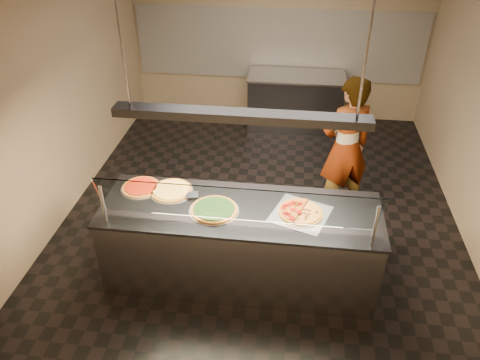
# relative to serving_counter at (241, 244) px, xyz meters

# --- Properties ---
(ground) EXTENTS (5.00, 6.00, 0.02)m
(ground) POSITION_rel_serving_counter_xyz_m (0.12, 1.24, -0.48)
(ground) COLOR black
(ground) RESTS_ON ground
(wall_back) EXTENTS (5.00, 0.02, 3.00)m
(wall_back) POSITION_rel_serving_counter_xyz_m (0.12, 4.25, 1.03)
(wall_back) COLOR #947C5F
(wall_back) RESTS_ON ground
(wall_front) EXTENTS (5.00, 0.02, 3.00)m
(wall_front) POSITION_rel_serving_counter_xyz_m (0.12, -1.77, 1.03)
(wall_front) COLOR #947C5F
(wall_front) RESTS_ON ground
(wall_left) EXTENTS (0.02, 6.00, 3.00)m
(wall_left) POSITION_rel_serving_counter_xyz_m (-2.39, 1.24, 1.03)
(wall_left) COLOR #947C5F
(wall_left) RESTS_ON ground
(tile_band) EXTENTS (4.90, 0.02, 1.20)m
(tile_band) POSITION_rel_serving_counter_xyz_m (0.12, 4.22, 0.83)
(tile_band) COLOR silver
(tile_band) RESTS_ON wall_back
(serving_counter) EXTENTS (2.82, 0.94, 0.93)m
(serving_counter) POSITION_rel_serving_counter_xyz_m (0.00, 0.00, 0.00)
(serving_counter) COLOR #B7B7BC
(serving_counter) RESTS_ON ground
(sneeze_guard) EXTENTS (2.58, 0.18, 0.54)m
(sneeze_guard) POSITION_rel_serving_counter_xyz_m (0.00, -0.34, 0.76)
(sneeze_guard) COLOR #B7B7BC
(sneeze_guard) RESTS_ON serving_counter
(perforated_tray) EXTENTS (0.67, 0.67, 0.01)m
(perforated_tray) POSITION_rel_serving_counter_xyz_m (0.60, -0.01, 0.47)
(perforated_tray) COLOR silver
(perforated_tray) RESTS_ON serving_counter
(half_pizza_pepperoni) EXTENTS (0.35, 0.48, 0.05)m
(half_pizza_pepperoni) POSITION_rel_serving_counter_xyz_m (0.49, -0.01, 0.50)
(half_pizza_pepperoni) COLOR brown
(half_pizza_pepperoni) RESTS_ON perforated_tray
(half_pizza_sausage) EXTENTS (0.35, 0.48, 0.04)m
(half_pizza_sausage) POSITION_rel_serving_counter_xyz_m (0.70, -0.01, 0.49)
(half_pizza_sausage) COLOR brown
(half_pizza_sausage) RESTS_ON perforated_tray
(pizza_spinach) EXTENTS (0.50, 0.50, 0.03)m
(pizza_spinach) POSITION_rel_serving_counter_xyz_m (-0.26, -0.06, 0.48)
(pizza_spinach) COLOR silver
(pizza_spinach) RESTS_ON serving_counter
(pizza_cheese) EXTENTS (0.46, 0.46, 0.03)m
(pizza_cheese) POSITION_rel_serving_counter_xyz_m (-0.76, 0.21, 0.48)
(pizza_cheese) COLOR silver
(pizza_cheese) RESTS_ON serving_counter
(pizza_tomato) EXTENTS (0.42, 0.42, 0.03)m
(pizza_tomato) POSITION_rel_serving_counter_xyz_m (-1.10, 0.23, 0.48)
(pizza_tomato) COLOR silver
(pizza_tomato) RESTS_ON serving_counter
(pizza_spatula) EXTENTS (0.21, 0.23, 0.02)m
(pizza_spatula) POSITION_rel_serving_counter_xyz_m (-0.59, 0.20, 0.49)
(pizza_spatula) COLOR #B7B7BC
(pizza_spatula) RESTS_ON pizza_spinach
(prep_table) EXTENTS (1.62, 0.74, 0.93)m
(prep_table) POSITION_rel_serving_counter_xyz_m (0.47, 3.79, 0.00)
(prep_table) COLOR #2C2C30
(prep_table) RESTS_ON ground
(worker) EXTENTS (0.80, 0.70, 1.84)m
(worker) POSITION_rel_serving_counter_xyz_m (1.12, 1.41, 0.45)
(worker) COLOR #36323C
(worker) RESTS_ON ground
(heat_lamp_housing) EXTENTS (2.30, 0.18, 0.08)m
(heat_lamp_housing) POSITION_rel_serving_counter_xyz_m (0.00, 0.00, 1.48)
(heat_lamp_housing) COLOR #2C2C30
(heat_lamp_housing) RESTS_ON ceiling
(lamp_rod_left) EXTENTS (0.02, 0.02, 1.01)m
(lamp_rod_left) POSITION_rel_serving_counter_xyz_m (-1.00, 0.00, 2.03)
(lamp_rod_left) COLOR #B7B7BC
(lamp_rod_left) RESTS_ON ceiling
(lamp_rod_right) EXTENTS (0.02, 0.02, 1.01)m
(lamp_rod_right) POSITION_rel_serving_counter_xyz_m (1.00, 0.00, 2.03)
(lamp_rod_right) COLOR #B7B7BC
(lamp_rod_right) RESTS_ON ceiling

